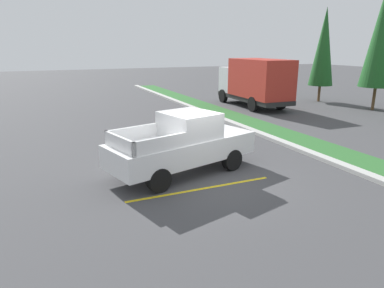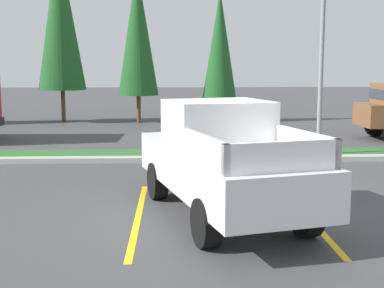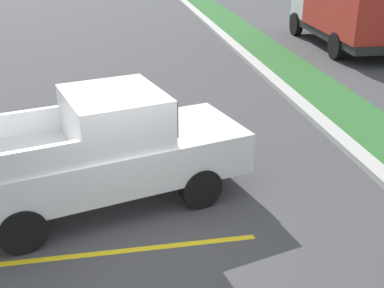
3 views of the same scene
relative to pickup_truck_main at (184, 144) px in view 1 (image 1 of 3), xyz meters
name	(u,v)px [view 1 (image 1 of 3)]	position (x,y,z in m)	size (l,w,h in m)	color
ground_plane	(208,180)	(0.94, 0.49, -1.04)	(120.00, 120.00, 0.00)	#424244
parking_line_near	(168,160)	(-1.54, -0.05, -1.04)	(0.12, 4.80, 0.01)	yellow
parking_line_far	(202,189)	(1.56, -0.05, -1.04)	(0.12, 4.80, 0.01)	yellow
curb_strip	(324,158)	(0.94, 5.49, -0.97)	(56.00, 0.40, 0.15)	#B2B2AD
grass_median	(345,156)	(0.94, 6.59, -1.01)	(56.00, 1.80, 0.06)	#2D662D
pickup_truck_main	(184,144)	(0.00, 0.00, 0.00)	(3.20, 5.53, 2.10)	black
cargo_truck_distant	(255,81)	(-10.64, 9.90, 0.81)	(6.86, 2.64, 3.40)	black
cypress_tree_leftmost	(324,47)	(-10.75, 16.08, 3.14)	(1.85, 1.85, 7.11)	brown
cypress_tree_left_inner	(383,31)	(-6.26, 16.74, 4.16)	(2.29, 2.29, 8.82)	brown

